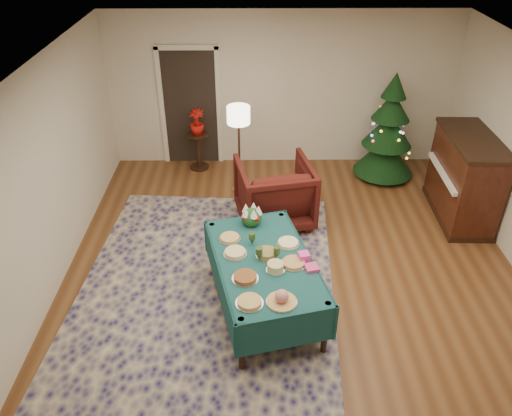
{
  "coord_description": "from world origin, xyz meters",
  "views": [
    {
      "loc": [
        -0.52,
        -4.87,
        4.32
      ],
      "look_at": [
        -0.47,
        0.39,
        0.93
      ],
      "focal_mm": 35.0,
      "sensor_mm": 36.0,
      "label": 1
    }
  ],
  "objects_px": {
    "gift_box": "(304,257)",
    "christmas_tree": "(388,132)",
    "potted_plant": "(197,127)",
    "piano": "(464,179)",
    "side_table": "(199,152)",
    "armchair": "(275,190)",
    "floor_lamp": "(239,120)",
    "buffet_table": "(264,269)"
  },
  "relations": [
    {
      "from": "floor_lamp",
      "to": "potted_plant",
      "type": "height_order",
      "value": "floor_lamp"
    },
    {
      "from": "buffet_table",
      "to": "floor_lamp",
      "type": "relative_size",
      "value": 1.4
    },
    {
      "from": "armchair",
      "to": "piano",
      "type": "bearing_deg",
      "value": 171.28
    },
    {
      "from": "buffet_table",
      "to": "christmas_tree",
      "type": "height_order",
      "value": "christmas_tree"
    },
    {
      "from": "gift_box",
      "to": "armchair",
      "type": "bearing_deg",
      "value": 97.62
    },
    {
      "from": "gift_box",
      "to": "floor_lamp",
      "type": "distance_m",
      "value": 2.95
    },
    {
      "from": "potted_plant",
      "to": "christmas_tree",
      "type": "relative_size",
      "value": 0.24
    },
    {
      "from": "armchair",
      "to": "gift_box",
      "type": "bearing_deg",
      "value": 86.23
    },
    {
      "from": "side_table",
      "to": "potted_plant",
      "type": "bearing_deg",
      "value": -63.43
    },
    {
      "from": "potted_plant",
      "to": "piano",
      "type": "xyz_separation_m",
      "value": [
        4.13,
        -1.59,
        -0.16
      ]
    },
    {
      "from": "buffet_table",
      "to": "christmas_tree",
      "type": "bearing_deg",
      "value": 56.45
    },
    {
      "from": "floor_lamp",
      "to": "christmas_tree",
      "type": "distance_m",
      "value": 2.59
    },
    {
      "from": "buffet_table",
      "to": "gift_box",
      "type": "distance_m",
      "value": 0.49
    },
    {
      "from": "potted_plant",
      "to": "christmas_tree",
      "type": "xyz_separation_m",
      "value": [
        3.26,
        -0.32,
        0.04
      ]
    },
    {
      "from": "armchair",
      "to": "floor_lamp",
      "type": "distance_m",
      "value": 1.28
    },
    {
      "from": "gift_box",
      "to": "armchair",
      "type": "height_order",
      "value": "armchair"
    },
    {
      "from": "potted_plant",
      "to": "christmas_tree",
      "type": "bearing_deg",
      "value": -5.63
    },
    {
      "from": "armchair",
      "to": "christmas_tree",
      "type": "bearing_deg",
      "value": -155.97
    },
    {
      "from": "floor_lamp",
      "to": "christmas_tree",
      "type": "xyz_separation_m",
      "value": [
        2.51,
        0.49,
        -0.43
      ]
    },
    {
      "from": "floor_lamp",
      "to": "side_table",
      "type": "height_order",
      "value": "floor_lamp"
    },
    {
      "from": "armchair",
      "to": "christmas_tree",
      "type": "height_order",
      "value": "christmas_tree"
    },
    {
      "from": "armchair",
      "to": "piano",
      "type": "xyz_separation_m",
      "value": [
        2.85,
        0.13,
        0.1
      ]
    },
    {
      "from": "side_table",
      "to": "christmas_tree",
      "type": "xyz_separation_m",
      "value": [
        3.26,
        -0.32,
        0.51
      ]
    },
    {
      "from": "piano",
      "to": "armchair",
      "type": "bearing_deg",
      "value": -177.32
    },
    {
      "from": "buffet_table",
      "to": "potted_plant",
      "type": "xyz_separation_m",
      "value": [
        -1.09,
        3.6,
        0.21
      ]
    },
    {
      "from": "armchair",
      "to": "potted_plant",
      "type": "height_order",
      "value": "armchair"
    },
    {
      "from": "side_table",
      "to": "gift_box",
      "type": "bearing_deg",
      "value": -66.9
    },
    {
      "from": "gift_box",
      "to": "christmas_tree",
      "type": "relative_size",
      "value": 0.06
    },
    {
      "from": "potted_plant",
      "to": "piano",
      "type": "height_order",
      "value": "piano"
    },
    {
      "from": "armchair",
      "to": "piano",
      "type": "distance_m",
      "value": 2.85
    },
    {
      "from": "buffet_table",
      "to": "christmas_tree",
      "type": "xyz_separation_m",
      "value": [
        2.17,
        3.28,
        0.25
      ]
    },
    {
      "from": "gift_box",
      "to": "potted_plant",
      "type": "relative_size",
      "value": 0.26
    },
    {
      "from": "armchair",
      "to": "potted_plant",
      "type": "bearing_deg",
      "value": -64.64
    },
    {
      "from": "gift_box",
      "to": "potted_plant",
      "type": "xyz_separation_m",
      "value": [
        -1.54,
        3.61,
        0.02
      ]
    },
    {
      "from": "armchair",
      "to": "piano",
      "type": "relative_size",
      "value": 0.7
    },
    {
      "from": "christmas_tree",
      "to": "piano",
      "type": "distance_m",
      "value": 1.55
    },
    {
      "from": "gift_box",
      "to": "side_table",
      "type": "xyz_separation_m",
      "value": [
        -1.54,
        3.61,
        -0.45
      ]
    },
    {
      "from": "potted_plant",
      "to": "piano",
      "type": "distance_m",
      "value": 4.43
    },
    {
      "from": "buffet_table",
      "to": "potted_plant",
      "type": "relative_size",
      "value": 4.67
    },
    {
      "from": "armchair",
      "to": "buffet_table",
      "type": "bearing_deg",
      "value": 72.46
    },
    {
      "from": "gift_box",
      "to": "piano",
      "type": "xyz_separation_m",
      "value": [
        2.59,
        2.02,
        -0.14
      ]
    },
    {
      "from": "christmas_tree",
      "to": "piano",
      "type": "height_order",
      "value": "christmas_tree"
    }
  ]
}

